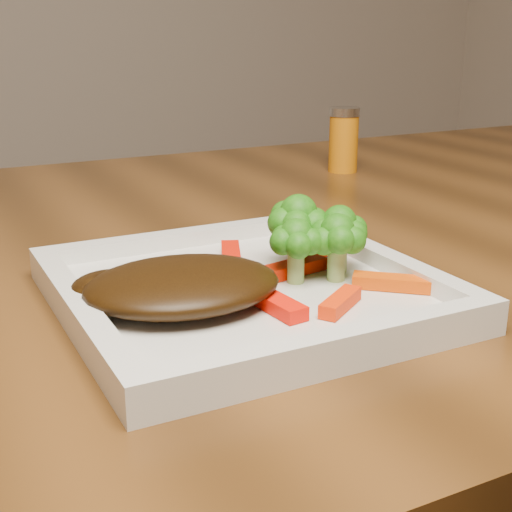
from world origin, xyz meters
name	(u,v)px	position (x,y,z in m)	size (l,w,h in m)	color
dining_table	(403,468)	(0.08, -0.04, 0.38)	(1.60, 0.90, 0.75)	#583314
plate	(244,296)	(-0.26, -0.23, 0.76)	(0.27, 0.27, 0.01)	white
steak	(183,285)	(-0.31, -0.24, 0.78)	(0.14, 0.11, 0.03)	black
broccoli_0	(298,227)	(-0.20, -0.21, 0.80)	(0.06, 0.06, 0.07)	#297213
broccoli_1	(339,233)	(-0.17, -0.23, 0.79)	(0.05, 0.05, 0.06)	#316010
broccoli_2	(337,244)	(-0.19, -0.25, 0.79)	(0.05, 0.05, 0.06)	#0F5C11
broccoli_3	(296,244)	(-0.22, -0.24, 0.79)	(0.05, 0.05, 0.06)	#317914
carrot_0	(340,302)	(-0.22, -0.30, 0.77)	(0.05, 0.01, 0.01)	#F52E04
carrot_1	(393,282)	(-0.16, -0.28, 0.77)	(0.06, 0.02, 0.01)	#DF4603
carrot_2	(274,302)	(-0.26, -0.28, 0.77)	(0.06, 0.02, 0.01)	#F71304
carrot_3	(326,248)	(-0.16, -0.19, 0.77)	(0.06, 0.02, 0.01)	red
carrot_4	(231,255)	(-0.24, -0.17, 0.77)	(0.06, 0.02, 0.01)	red
carrot_6	(291,269)	(-0.21, -0.22, 0.77)	(0.06, 0.02, 0.01)	red
spice_shaker	(344,140)	(0.09, 0.16, 0.80)	(0.04, 0.04, 0.09)	orange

